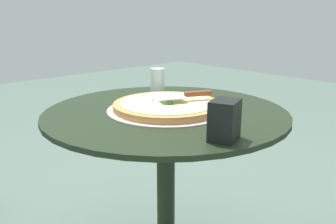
% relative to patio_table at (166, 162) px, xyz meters
% --- Properties ---
extents(patio_table, '(0.93, 0.93, 0.76)m').
position_rel_patio_table_xyz_m(patio_table, '(0.00, 0.00, 0.00)').
color(patio_table, black).
rests_on(patio_table, ground).
extents(pizza_on_tray, '(0.46, 0.46, 0.05)m').
position_rel_patio_table_xyz_m(pizza_on_tray, '(-0.01, 0.00, 0.23)').
color(pizza_on_tray, beige).
rests_on(pizza_on_tray, patio_table).
extents(pizza_server, '(0.21, 0.14, 0.02)m').
position_rel_patio_table_xyz_m(pizza_server, '(-0.07, 0.04, 0.27)').
color(pizza_server, silver).
rests_on(pizza_server, pizza_on_tray).
extents(drinking_cup, '(0.07, 0.07, 0.11)m').
position_rel_patio_table_xyz_m(drinking_cup, '(-0.20, -0.27, 0.27)').
color(drinking_cup, white).
rests_on(drinking_cup, patio_table).
extents(napkin_dispenser, '(0.12, 0.10, 0.12)m').
position_rel_patio_table_xyz_m(napkin_dispenser, '(0.10, 0.36, 0.27)').
color(napkin_dispenser, black).
rests_on(napkin_dispenser, patio_table).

